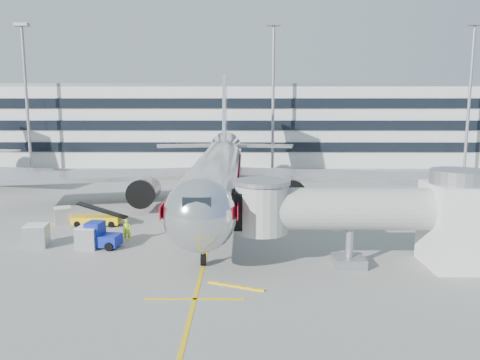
{
  "coord_description": "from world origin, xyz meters",
  "views": [
    {
      "loc": [
        2.91,
        -40.39,
        11.32
      ],
      "look_at": [
        2.54,
        6.45,
        4.0
      ],
      "focal_mm": 35.0,
      "sensor_mm": 36.0,
      "label": 1
    }
  ],
  "objects_px": {
    "cargo_container_left": "(37,236)",
    "cargo_container_right": "(63,215)",
    "belt_loader": "(97,219)",
    "main_jet": "(218,171)",
    "ramp_worker": "(127,230)",
    "cargo_container_front": "(88,237)",
    "baggage_tug": "(100,236)"
  },
  "relations": [
    {
      "from": "main_jet",
      "to": "cargo_container_right",
      "type": "relative_size",
      "value": 25.17
    },
    {
      "from": "cargo_container_front",
      "to": "cargo_container_left",
      "type": "bearing_deg",
      "value": 175.31
    },
    {
      "from": "baggage_tug",
      "to": "cargo_container_front",
      "type": "height_order",
      "value": "baggage_tug"
    },
    {
      "from": "cargo_container_right",
      "to": "ramp_worker",
      "type": "xyz_separation_m",
      "value": [
        7.87,
        -6.15,
        0.16
      ]
    },
    {
      "from": "baggage_tug",
      "to": "cargo_container_left",
      "type": "relative_size",
      "value": 1.56
    },
    {
      "from": "belt_loader",
      "to": "cargo_container_left",
      "type": "height_order",
      "value": "belt_loader"
    },
    {
      "from": "cargo_container_right",
      "to": "baggage_tug",
      "type": "bearing_deg",
      "value": -52.37
    },
    {
      "from": "ramp_worker",
      "to": "cargo_container_right",
      "type": "bearing_deg",
      "value": 125.8
    },
    {
      "from": "belt_loader",
      "to": "ramp_worker",
      "type": "distance_m",
      "value": 6.93
    },
    {
      "from": "belt_loader",
      "to": "cargo_container_front",
      "type": "bearing_deg",
      "value": -77.57
    },
    {
      "from": "main_jet",
      "to": "cargo_container_left",
      "type": "distance_m",
      "value": 20.97
    },
    {
      "from": "cargo_container_left",
      "to": "ramp_worker",
      "type": "xyz_separation_m",
      "value": [
        7.04,
        1.57,
        0.05
      ]
    },
    {
      "from": "cargo_container_left",
      "to": "cargo_container_front",
      "type": "relative_size",
      "value": 1.09
    },
    {
      "from": "main_jet",
      "to": "belt_loader",
      "type": "xyz_separation_m",
      "value": [
        -11.3,
        -8.23,
        -3.59
      ]
    },
    {
      "from": "cargo_container_left",
      "to": "belt_loader",
      "type": "bearing_deg",
      "value": 68.63
    },
    {
      "from": "baggage_tug",
      "to": "cargo_container_right",
      "type": "distance_m",
      "value": 10.0
    },
    {
      "from": "ramp_worker",
      "to": "belt_loader",
      "type": "bearing_deg",
      "value": 112.27
    },
    {
      "from": "belt_loader",
      "to": "cargo_container_left",
      "type": "bearing_deg",
      "value": -111.37
    },
    {
      "from": "main_jet",
      "to": "cargo_container_front",
      "type": "height_order",
      "value": "main_jet"
    },
    {
      "from": "main_jet",
      "to": "belt_loader",
      "type": "bearing_deg",
      "value": -143.92
    },
    {
      "from": "main_jet",
      "to": "ramp_worker",
      "type": "distance_m",
      "value": 15.68
    },
    {
      "from": "cargo_container_left",
      "to": "cargo_container_right",
      "type": "xyz_separation_m",
      "value": [
        -0.83,
        7.72,
        -0.11
      ]
    },
    {
      "from": "main_jet",
      "to": "cargo_container_front",
      "type": "distance_m",
      "value": 18.64
    },
    {
      "from": "main_jet",
      "to": "cargo_container_left",
      "type": "xyz_separation_m",
      "value": [
        -14.03,
        -15.22,
        -3.3
      ]
    },
    {
      "from": "cargo_container_right",
      "to": "ramp_worker",
      "type": "distance_m",
      "value": 9.99
    },
    {
      "from": "cargo_container_left",
      "to": "ramp_worker",
      "type": "distance_m",
      "value": 7.21
    },
    {
      "from": "baggage_tug",
      "to": "cargo_container_front",
      "type": "distance_m",
      "value": 0.94
    },
    {
      "from": "main_jet",
      "to": "ramp_worker",
      "type": "relative_size",
      "value": 26.07
    },
    {
      "from": "belt_loader",
      "to": "baggage_tug",
      "type": "height_order",
      "value": "belt_loader"
    },
    {
      "from": "main_jet",
      "to": "cargo_container_right",
      "type": "distance_m",
      "value": 16.99
    },
    {
      "from": "belt_loader",
      "to": "cargo_container_front",
      "type": "distance_m",
      "value": 7.53
    },
    {
      "from": "baggage_tug",
      "to": "cargo_container_right",
      "type": "bearing_deg",
      "value": 127.63
    }
  ]
}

